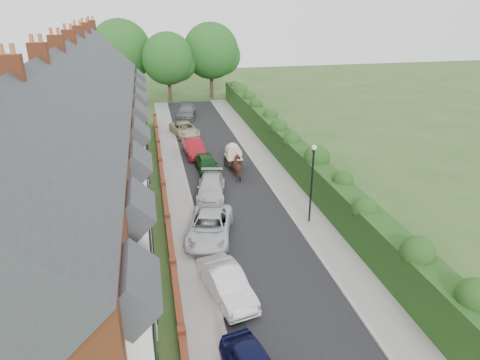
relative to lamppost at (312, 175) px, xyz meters
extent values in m
plane|color=#2D4C1E|center=(-3.40, -4.00, -3.30)|extent=(140.00, 140.00, 0.00)
cube|color=black|center=(-3.90, 7.00, -3.29)|extent=(6.00, 58.00, 0.02)
cube|color=gray|center=(0.20, 7.00, -3.24)|extent=(2.20, 58.00, 0.12)
cube|color=gray|center=(-7.75, 7.00, -3.24)|extent=(1.70, 58.00, 0.12)
cube|color=#9B9A95|center=(-0.85, 7.00, -3.23)|extent=(0.18, 58.00, 0.13)
cube|color=#9B9A95|center=(-6.95, 7.00, -3.23)|extent=(0.18, 58.00, 0.13)
cube|color=#1A3811|center=(2.00, 7.00, -2.05)|extent=(1.50, 58.00, 2.50)
cube|color=brown|center=(-14.40, 6.00, -0.05)|extent=(8.00, 40.00, 6.50)
cube|color=#2A2E32|center=(-14.40, 6.00, 3.20)|extent=(8.00, 40.20, 8.00)
cube|color=black|center=(-9.68, -12.10, 0.50)|extent=(0.06, 1.80, 1.60)
cube|color=#2A2E32|center=(-10.20, -12.10, 2.30)|extent=(1.70, 2.60, 1.70)
cube|color=#3F2D2D|center=(-10.36, -10.00, -2.25)|extent=(0.08, 0.90, 2.10)
cube|color=silver|center=(-10.35, -10.10, 1.10)|extent=(0.12, 1.20, 1.60)
cube|color=silver|center=(-10.05, -7.10, -0.70)|extent=(0.70, 2.40, 5.20)
cube|color=black|center=(-9.68, -7.10, -1.90)|extent=(0.06, 1.80, 1.60)
cube|color=black|center=(-9.68, -7.10, 0.50)|extent=(0.06, 1.80, 1.60)
cube|color=#2A2E32|center=(-10.20, -7.10, 2.30)|extent=(1.70, 2.60, 1.70)
cube|color=#3F2D2D|center=(-10.36, -5.00, -2.25)|extent=(0.08, 0.90, 2.10)
cube|color=silver|center=(-10.35, -5.10, 1.10)|extent=(0.12, 1.20, 1.60)
cube|color=silver|center=(-10.05, -2.10, -0.70)|extent=(0.70, 2.40, 5.20)
cube|color=black|center=(-9.68, -2.10, -1.90)|extent=(0.06, 1.80, 1.60)
cube|color=black|center=(-9.68, -2.10, 0.50)|extent=(0.06, 1.80, 1.60)
cube|color=#2A2E32|center=(-10.20, -2.10, 2.30)|extent=(1.70, 2.60, 1.70)
cube|color=#3F2D2D|center=(-10.36, 0.00, -2.25)|extent=(0.08, 0.90, 2.10)
cube|color=silver|center=(-10.35, -0.10, 1.10)|extent=(0.12, 1.20, 1.60)
cube|color=silver|center=(-10.05, 2.90, -0.70)|extent=(0.70, 2.40, 5.20)
cube|color=black|center=(-9.68, 2.90, -1.90)|extent=(0.06, 1.80, 1.60)
cube|color=black|center=(-9.68, 2.90, 0.50)|extent=(0.06, 1.80, 1.60)
cube|color=#2A2E32|center=(-10.20, 2.90, 2.30)|extent=(1.70, 2.60, 1.70)
cube|color=#3F2D2D|center=(-10.36, 5.00, -2.25)|extent=(0.08, 0.90, 2.10)
cube|color=silver|center=(-10.35, 4.90, 1.10)|extent=(0.12, 1.20, 1.60)
cube|color=silver|center=(-10.05, 7.90, -0.70)|extent=(0.70, 2.40, 5.20)
cube|color=black|center=(-9.68, 7.90, -1.90)|extent=(0.06, 1.80, 1.60)
cube|color=black|center=(-9.68, 7.90, 0.50)|extent=(0.06, 1.80, 1.60)
cube|color=#2A2E32|center=(-10.20, 7.90, 2.30)|extent=(1.70, 2.60, 1.70)
cube|color=#3F2D2D|center=(-10.36, 10.00, -2.25)|extent=(0.08, 0.90, 2.10)
cube|color=silver|center=(-10.35, 9.90, 1.10)|extent=(0.12, 1.20, 1.60)
cube|color=silver|center=(-10.05, 12.90, -0.70)|extent=(0.70, 2.40, 5.20)
cube|color=black|center=(-9.68, 12.90, -1.90)|extent=(0.06, 1.80, 1.60)
cube|color=black|center=(-9.68, 12.90, 0.50)|extent=(0.06, 1.80, 1.60)
cube|color=#2A2E32|center=(-10.20, 12.90, 2.30)|extent=(1.70, 2.60, 1.70)
cube|color=#3F2D2D|center=(-10.36, 15.00, -2.25)|extent=(0.08, 0.90, 2.10)
cube|color=silver|center=(-10.35, 14.90, 1.10)|extent=(0.12, 1.20, 1.60)
cube|color=silver|center=(-10.05, 17.90, -0.70)|extent=(0.70, 2.40, 5.20)
cube|color=black|center=(-9.68, 17.90, -1.90)|extent=(0.06, 1.80, 1.60)
cube|color=black|center=(-9.68, 17.90, 0.50)|extent=(0.06, 1.80, 1.60)
cube|color=#2A2E32|center=(-10.20, 17.90, 2.30)|extent=(1.70, 2.60, 1.70)
cube|color=#3F2D2D|center=(-10.36, 20.00, -2.25)|extent=(0.08, 0.90, 2.10)
cube|color=silver|center=(-10.35, 19.90, 1.10)|extent=(0.12, 1.20, 1.60)
cube|color=silver|center=(-10.05, 22.90, -0.70)|extent=(0.70, 2.40, 5.20)
cube|color=black|center=(-9.68, 22.90, -1.90)|extent=(0.06, 1.80, 1.60)
cube|color=black|center=(-9.68, 22.90, 0.50)|extent=(0.06, 1.80, 1.60)
cube|color=#2A2E32|center=(-10.20, 22.90, 2.30)|extent=(1.70, 2.60, 1.70)
cube|color=#3F2D2D|center=(-10.36, 25.00, -2.25)|extent=(0.08, 0.90, 2.10)
cube|color=silver|center=(-10.35, 24.90, 1.10)|extent=(0.12, 1.20, 1.60)
cube|color=brown|center=(-14.40, -4.00, 7.00)|extent=(0.90, 0.50, 1.60)
cylinder|color=#A15630|center=(-14.60, -4.00, 7.95)|extent=(0.20, 0.20, 0.50)
cylinder|color=#A15630|center=(-14.20, -4.00, 7.95)|extent=(0.20, 0.20, 0.50)
cube|color=brown|center=(-14.40, 1.00, 7.00)|extent=(0.90, 0.50, 1.60)
cylinder|color=#A15630|center=(-14.60, 1.00, 7.95)|extent=(0.20, 0.20, 0.50)
cylinder|color=#A15630|center=(-14.20, 1.00, 7.95)|extent=(0.20, 0.20, 0.50)
cube|color=brown|center=(-14.40, 6.00, 7.00)|extent=(0.90, 0.50, 1.60)
cylinder|color=#A15630|center=(-14.60, 6.00, 7.95)|extent=(0.20, 0.20, 0.50)
cylinder|color=#A15630|center=(-14.20, 6.00, 7.95)|extent=(0.20, 0.20, 0.50)
cube|color=brown|center=(-14.40, 11.00, 7.00)|extent=(0.90, 0.50, 1.60)
cylinder|color=#A15630|center=(-14.60, 11.00, 7.95)|extent=(0.20, 0.20, 0.50)
cylinder|color=#A15630|center=(-14.20, 11.00, 7.95)|extent=(0.20, 0.20, 0.50)
cube|color=brown|center=(-14.40, 16.00, 7.00)|extent=(0.90, 0.50, 1.60)
cylinder|color=#A15630|center=(-14.60, 16.00, 7.95)|extent=(0.20, 0.20, 0.50)
cylinder|color=#A15630|center=(-14.20, 16.00, 7.95)|extent=(0.20, 0.20, 0.50)
cube|color=brown|center=(-14.40, 21.00, 7.00)|extent=(0.90, 0.50, 1.60)
cylinder|color=#A15630|center=(-14.60, 21.00, 7.95)|extent=(0.20, 0.20, 0.50)
cylinder|color=#A15630|center=(-14.20, 21.00, 7.95)|extent=(0.20, 0.20, 0.50)
cube|color=brown|center=(-14.40, 26.00, 7.00)|extent=(0.90, 0.50, 1.60)
cylinder|color=#A15630|center=(-14.60, 26.00, 7.95)|extent=(0.20, 0.20, 0.50)
cylinder|color=#A15630|center=(-14.20, 26.00, 7.95)|extent=(0.20, 0.20, 0.50)
cube|color=brown|center=(-8.75, -6.50, -2.85)|extent=(0.30, 4.70, 0.90)
cube|color=brown|center=(-8.75, -1.50, -2.85)|extent=(0.30, 4.70, 0.90)
cube|color=brown|center=(-8.75, 3.50, -2.85)|extent=(0.30, 4.70, 0.90)
cube|color=brown|center=(-8.75, 8.50, -2.85)|extent=(0.30, 4.70, 0.90)
cube|color=brown|center=(-8.75, 13.50, -2.85)|extent=(0.30, 4.70, 0.90)
cube|color=brown|center=(-8.75, 18.50, -2.85)|extent=(0.30, 4.70, 0.90)
cube|color=brown|center=(-8.75, 23.50, -2.85)|extent=(0.30, 4.70, 0.90)
cube|color=brown|center=(-8.75, -9.00, -2.75)|extent=(0.35, 0.35, 1.10)
cube|color=brown|center=(-8.75, -4.00, -2.75)|extent=(0.35, 0.35, 1.10)
cube|color=brown|center=(-8.75, 1.00, -2.75)|extent=(0.35, 0.35, 1.10)
cube|color=brown|center=(-8.75, 6.00, -2.75)|extent=(0.35, 0.35, 1.10)
cube|color=brown|center=(-8.75, 11.00, -2.75)|extent=(0.35, 0.35, 1.10)
cube|color=brown|center=(-8.75, 16.00, -2.75)|extent=(0.35, 0.35, 1.10)
cube|color=brown|center=(-8.75, 21.00, -2.75)|extent=(0.35, 0.35, 1.10)
cube|color=brown|center=(-8.75, 26.00, -2.75)|extent=(0.35, 0.35, 1.10)
cylinder|color=black|center=(0.00, 0.00, -0.90)|extent=(0.12, 0.12, 4.80)
cylinder|color=black|center=(0.00, 0.00, 1.55)|extent=(0.20, 0.20, 0.10)
sphere|color=silver|center=(0.00, 0.00, 1.70)|extent=(0.32, 0.32, 0.32)
cylinder|color=#332316|center=(-6.40, 36.00, -0.92)|extent=(0.50, 0.50, 4.75)
sphere|color=#184517|center=(-6.40, 36.00, 2.59)|extent=(6.80, 6.80, 6.80)
sphere|color=#184517|center=(-5.04, 36.30, 1.93)|extent=(4.76, 4.76, 4.76)
cylinder|color=#332316|center=(-0.40, 38.00, -0.67)|extent=(0.50, 0.50, 5.25)
sphere|color=#184517|center=(-0.40, 38.00, 3.21)|extent=(7.60, 7.60, 7.60)
sphere|color=#184517|center=(1.12, 38.30, 2.48)|extent=(5.32, 5.32, 5.32)
cylinder|color=#332316|center=(-12.40, 39.00, -0.55)|extent=(0.50, 0.50, 5.50)
sphere|color=#184517|center=(-12.40, 39.00, 3.52)|extent=(8.00, 8.00, 8.00)
sphere|color=#184517|center=(-10.80, 39.30, 2.75)|extent=(5.60, 5.60, 5.60)
imported|color=silver|center=(-6.40, -6.02, -2.58)|extent=(2.43, 4.57, 1.43)
imported|color=silver|center=(-6.40, -0.54, -2.56)|extent=(3.74, 5.78, 1.48)
imported|color=#BBBBBB|center=(-5.45, 5.22, -2.62)|extent=(2.76, 4.98, 1.36)
imported|color=#113916|center=(-5.08, 9.94, -2.61)|extent=(1.73, 4.07, 1.37)
imported|color=maroon|center=(-5.67, 14.20, -2.56)|extent=(1.87, 4.58, 1.48)
imported|color=tan|center=(-5.90, 20.53, -2.63)|extent=(3.13, 5.15, 1.34)
imported|color=#5A5D62|center=(-5.00, 27.86, -2.58)|extent=(2.95, 5.27, 1.44)
imported|color=#542C1F|center=(-2.81, 8.05, -2.42)|extent=(1.19, 2.17, 1.75)
cube|color=black|center=(-2.81, 10.27, -2.50)|extent=(1.13, 1.88, 0.47)
cylinder|color=#C5B699|center=(-2.81, 10.27, -1.84)|extent=(1.22, 1.18, 1.22)
cube|color=#C5B699|center=(-2.81, 10.27, -2.26)|extent=(1.24, 1.93, 0.04)
cylinder|color=black|center=(-3.42, 10.83, -2.87)|extent=(0.08, 0.85, 0.85)
cylinder|color=black|center=(-2.19, 10.83, -2.87)|extent=(0.08, 0.85, 0.85)
cylinder|color=black|center=(-3.14, 9.23, -2.45)|extent=(0.06, 1.69, 0.06)
cylinder|color=black|center=(-2.48, 9.23, -2.45)|extent=(0.06, 1.69, 0.06)
camera|label=1|loc=(-9.27, -22.38, 9.74)|focal=32.00mm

